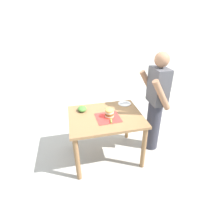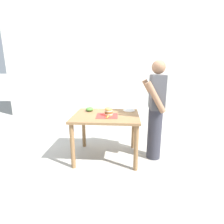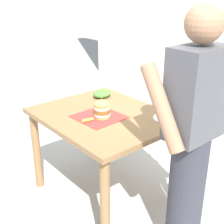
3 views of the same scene
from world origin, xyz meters
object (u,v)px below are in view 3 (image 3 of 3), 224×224
patio_table (104,128)px  pickle_spear (88,120)px  sandwich (102,109)px  side_plate_with_forks (167,118)px  diner_across_table (191,138)px  side_salad (102,94)px

patio_table → pickle_spear: size_ratio=11.56×
patio_table → sandwich: bearing=38.1°
pickle_spear → side_plate_with_forks: pickle_spear is taller
patio_table → diner_across_table: 0.87m
patio_table → sandwich: sandwich is taller
pickle_spear → side_plate_with_forks: size_ratio=0.44×
diner_across_table → patio_table: bearing=-88.0°
pickle_spear → side_salad: (-0.44, -0.37, 0.02)m
sandwich → pickle_spear: (0.14, -0.01, -0.06)m
sandwich → side_plate_with_forks: size_ratio=0.82×
diner_across_table → sandwich: bearing=-83.6°
pickle_spear → diner_across_table: (-0.23, 0.80, 0.08)m
sandwich → side_plate_with_forks: (-0.37, 0.35, -0.07)m
patio_table → side_salad: 0.44m
side_plate_with_forks → side_salad: size_ratio=1.22×
sandwich → patio_table: bearing=-141.9°
side_plate_with_forks → pickle_spear: bearing=-35.1°
side_plate_with_forks → sandwich: bearing=-43.4°
side_salad → side_plate_with_forks: bearing=95.8°
side_salad → diner_across_table: bearing=79.7°
pickle_spear → diner_across_table: size_ratio=0.06×
diner_across_table → side_plate_with_forks: bearing=-123.2°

